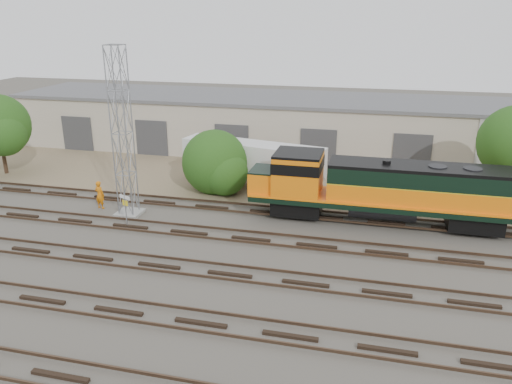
% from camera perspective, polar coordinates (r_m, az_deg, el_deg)
% --- Properties ---
extents(ground, '(140.00, 140.00, 0.00)m').
position_cam_1_polar(ground, '(29.11, -1.31, -6.72)').
color(ground, '#47423A').
rests_on(ground, ground).
extents(dirt_strip, '(80.00, 16.00, 0.02)m').
position_cam_1_polar(dirt_strip, '(42.74, 3.87, 2.03)').
color(dirt_strip, '#726047').
rests_on(dirt_strip, ground).
extents(tracks, '(80.00, 20.40, 0.28)m').
position_cam_1_polar(tracks, '(26.52, -3.00, -9.36)').
color(tracks, black).
rests_on(tracks, ground).
extents(warehouse, '(58.40, 10.40, 5.30)m').
position_cam_1_polar(warehouse, '(49.69, 5.61, 7.65)').
color(warehouse, '#BAAE9B').
rests_on(warehouse, ground).
extents(locomotive, '(17.37, 3.05, 4.17)m').
position_cam_1_polar(locomotive, '(32.91, 13.91, 0.39)').
color(locomotive, black).
rests_on(locomotive, tracks).
extents(signal_tower, '(1.65, 1.65, 11.18)m').
position_cam_1_polar(signal_tower, '(33.65, -15.01, 6.13)').
color(signal_tower, gray).
rests_on(signal_tower, ground).
extents(sign_post, '(0.84, 0.37, 2.18)m').
position_cam_1_polar(sign_post, '(32.72, -14.72, -1.40)').
color(sign_post, gray).
rests_on(sign_post, ground).
extents(worker, '(0.81, 0.61, 2.01)m').
position_cam_1_polar(worker, '(36.58, -17.43, -0.30)').
color(worker, orange).
rests_on(worker, ground).
extents(semi_trailer, '(11.69, 4.62, 3.53)m').
position_cam_1_polar(semi_trailer, '(38.97, -0.03, 3.72)').
color(semi_trailer, silver).
rests_on(semi_trailer, ground).
extents(tree_west, '(5.43, 5.18, 6.77)m').
position_cam_1_polar(tree_west, '(46.81, -27.25, 6.56)').
color(tree_west, '#382619').
rests_on(tree_west, ground).
extents(tree_mid, '(5.28, 5.03, 5.03)m').
position_cam_1_polar(tree_mid, '(38.14, -4.44, 3.10)').
color(tree_mid, '#382619').
rests_on(tree_mid, ground).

